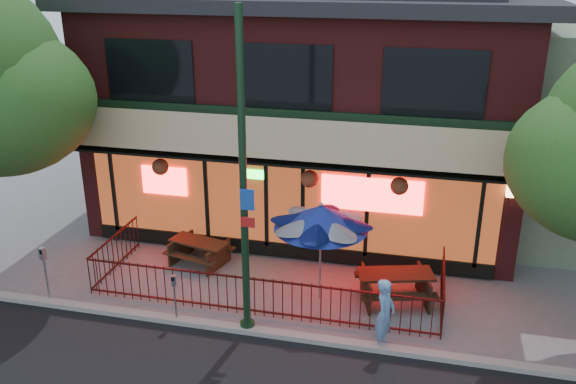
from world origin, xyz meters
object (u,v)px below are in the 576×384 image
(parking_meter_near, at_px, (174,291))
(picnic_table_right, at_px, (395,283))
(patio_umbrella, at_px, (321,217))
(street_light, at_px, (244,199))
(picnic_table_left, at_px, (199,249))
(parking_meter_far, at_px, (45,266))
(pedestrian, at_px, (385,314))

(parking_meter_near, bearing_deg, picnic_table_right, 23.36)
(picnic_table_right, relative_size, patio_umbrella, 0.83)
(street_light, distance_m, parking_meter_near, 2.87)
(picnic_table_left, relative_size, parking_meter_far, 1.24)
(street_light, relative_size, parking_meter_near, 5.85)
(picnic_table_right, bearing_deg, picnic_table_left, 171.96)
(patio_umbrella, height_order, pedestrian, patio_umbrella)
(street_light, distance_m, parking_meter_far, 5.41)
(picnic_table_right, height_order, parking_meter_near, parking_meter_near)
(street_light, height_order, parking_meter_far, street_light)
(picnic_table_right, bearing_deg, pedestrian, -92.89)
(patio_umbrella, bearing_deg, parking_meter_near, -149.27)
(picnic_table_left, distance_m, pedestrian, 5.82)
(picnic_table_left, distance_m, parking_meter_far, 3.93)
(patio_umbrella, height_order, parking_meter_near, patio_umbrella)
(street_light, relative_size, patio_umbrella, 2.78)
(street_light, height_order, picnic_table_right, street_light)
(picnic_table_right, bearing_deg, parking_meter_far, -166.23)
(picnic_table_left, xyz_separation_m, parking_meter_far, (-2.79, -2.72, 0.55))
(parking_meter_near, relative_size, parking_meter_far, 0.82)
(street_light, distance_m, patio_umbrella, 2.37)
(patio_umbrella, distance_m, parking_meter_near, 3.71)
(parking_meter_near, height_order, parking_meter_far, parking_meter_far)
(street_light, xyz_separation_m, parking_meter_near, (-1.66, -0.08, -2.34))
(picnic_table_left, bearing_deg, picnic_table_right, -8.04)
(parking_meter_far, bearing_deg, picnic_table_right, 13.77)
(picnic_table_left, bearing_deg, street_light, -51.47)
(patio_umbrella, xyz_separation_m, parking_meter_far, (-6.27, -1.69, -1.16))
(patio_umbrella, relative_size, parking_meter_near, 2.11)
(pedestrian, bearing_deg, picnic_table_right, 11.67)
(patio_umbrella, bearing_deg, picnic_table_left, 163.58)
(picnic_table_right, bearing_deg, street_light, -147.44)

